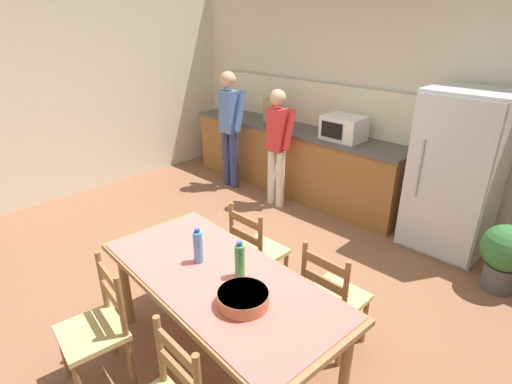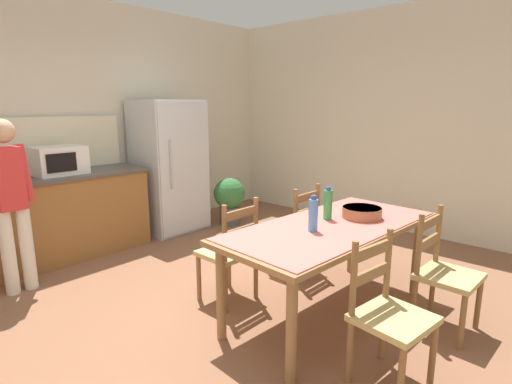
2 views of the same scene
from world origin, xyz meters
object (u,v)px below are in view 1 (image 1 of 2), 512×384
microwave (344,128)px  bottle_off_centre (240,260)px  chair_side_near_left (97,329)px  paper_bag (273,111)px  dining_table (219,286)px  potted_plant (505,254)px  bottle_near_centre (198,246)px  chair_side_far_right (332,298)px  person_at_counter (277,143)px  serving_bowl (243,298)px  person_at_sink (230,124)px  refrigerator (456,173)px  chair_side_far_left (256,252)px

microwave → bottle_off_centre: (0.98, -2.73, -0.21)m
chair_side_near_left → paper_bag: bearing=122.2°
dining_table → potted_plant: dining_table is taller
bottle_near_centre → chair_side_far_right: (0.71, 0.68, -0.44)m
bottle_near_centre → person_at_counter: person_at_counter is taller
microwave → chair_side_near_left: microwave is taller
serving_bowl → chair_side_near_left: (-0.80, -0.61, -0.36)m
serving_bowl → person_at_sink: bearing=139.0°
serving_bowl → person_at_counter: person_at_counter is taller
dining_table → potted_plant: 2.69m
person_at_counter → serving_bowl: bearing=-142.3°
refrigerator → paper_bag: bearing=179.8°
bottle_off_centre → person_at_sink: bearing=138.9°
bottle_off_centre → chair_side_near_left: bearing=-125.9°
chair_side_near_left → microwave: bearing=104.3°
serving_bowl → person_at_sink: (-2.79, 2.42, 0.14)m
bottle_off_centre → dining_table: bearing=-135.3°
microwave → chair_side_far_right: (1.35, -2.14, -0.65)m
person_at_sink → dining_table: bearing=-133.5°
dining_table → chair_side_far_right: chair_side_far_right is taller
paper_bag → person_at_counter: 0.79m
refrigerator → person_at_counter: bearing=-166.3°
chair_side_far_right → potted_plant: chair_side_far_right is taller
chair_side_far_left → person_at_counter: (-1.15, 1.56, 0.43)m
dining_table → person_at_counter: bearing=123.4°
refrigerator → chair_side_far_right: refrigerator is taller
refrigerator → chair_side_far_left: 2.29m
bottle_off_centre → potted_plant: bearing=64.0°
bottle_off_centre → chair_side_far_left: bottle_off_centre is taller
paper_bag → serving_bowl: (2.40, -2.91, -0.31)m
dining_table → bottle_near_centre: 0.31m
dining_table → refrigerator: bearing=79.3°
bottle_near_centre → person_at_sink: (-2.22, 2.32, 0.07)m
person_at_sink → chair_side_far_right: bearing=-119.2°
bottle_off_centre → serving_bowl: bottle_off_centre is taller
serving_bowl → bottle_near_centre: bearing=169.7°
microwave → dining_table: 2.99m
bottle_near_centre → person_at_counter: 2.63m
chair_side_far_left → potted_plant: bearing=-133.7°
bottle_off_centre → bottle_near_centre: bearing=-165.9°
refrigerator → person_at_sink: (-2.99, -0.48, 0.08)m
serving_bowl → person_at_counter: (-1.85, 2.40, 0.07)m
chair_side_near_left → chair_side_far_left: 1.45m
dining_table → bottle_near_centre: (-0.24, 0.02, 0.21)m
chair_side_near_left → chair_side_far_left: (0.10, 1.44, 0.00)m
microwave → person_at_sink: bearing=-162.5°
dining_table → potted_plant: size_ratio=2.93×
bottle_off_centre → chair_side_far_left: bearing=126.4°
chair_side_near_left → person_at_sink: 3.65m
dining_table → person_at_sink: size_ratio=1.16×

